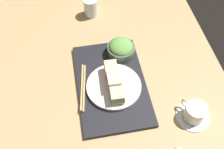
# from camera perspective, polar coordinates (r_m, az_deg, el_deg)

# --- Properties ---
(ground_plane) EXTENTS (1.40, 1.00, 0.03)m
(ground_plane) POSITION_cam_1_polar(r_m,az_deg,el_deg) (1.13, -0.60, -2.71)
(ground_plane) COLOR tan
(serving_tray) EXTENTS (0.44, 0.28, 0.02)m
(serving_tray) POSITION_cam_1_polar(r_m,az_deg,el_deg) (1.11, -0.09, -2.18)
(serving_tray) COLOR black
(serving_tray) RESTS_ON ground_plane
(sandwich_plate) EXTENTS (0.22, 0.22, 0.02)m
(sandwich_plate) POSITION_cam_1_polar(r_m,az_deg,el_deg) (1.08, 0.39, -2.55)
(sandwich_plate) COLOR silver
(sandwich_plate) RESTS_ON serving_tray
(sandwich_near) EXTENTS (0.07, 0.06, 0.05)m
(sandwich_near) POSITION_cam_1_polar(r_m,az_deg,el_deg) (1.09, -0.18, 0.94)
(sandwich_near) COLOR beige
(sandwich_near) RESTS_ON sandwich_plate
(sandwich_middle) EXTENTS (0.07, 0.05, 0.06)m
(sandwich_middle) POSITION_cam_1_polar(r_m,az_deg,el_deg) (1.05, 0.40, -1.43)
(sandwich_middle) COLOR beige
(sandwich_middle) RESTS_ON sandwich_plate
(sandwich_far) EXTENTS (0.07, 0.06, 0.05)m
(sandwich_far) POSITION_cam_1_polar(r_m,az_deg,el_deg) (1.03, 1.01, -4.24)
(sandwich_far) COLOR beige
(sandwich_far) RESTS_ON sandwich_plate
(salad_bowl) EXTENTS (0.12, 0.12, 0.07)m
(salad_bowl) POSITION_cam_1_polar(r_m,az_deg,el_deg) (1.17, 1.92, 5.51)
(salad_bowl) COLOR #4C6051
(salad_bowl) RESTS_ON serving_tray
(chopsticks_pair) EXTENTS (0.22, 0.05, 0.01)m
(chopsticks_pair) POSITION_cam_1_polar(r_m,az_deg,el_deg) (1.09, -6.17, -2.74)
(chopsticks_pair) COLOR tan
(chopsticks_pair) RESTS_ON serving_tray
(coffee_cup) EXTENTS (0.13, 0.13, 0.07)m
(coffee_cup) POSITION_cam_1_polar(r_m,az_deg,el_deg) (1.06, 17.13, -7.81)
(coffee_cup) COLOR white
(coffee_cup) RESTS_ON ground_plane
(drinking_glass) EXTENTS (0.07, 0.07, 0.09)m
(drinking_glass) POSITION_cam_1_polar(r_m,az_deg,el_deg) (1.38, -4.56, 14.07)
(drinking_glass) COLOR silver
(drinking_glass) RESTS_ON ground_plane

